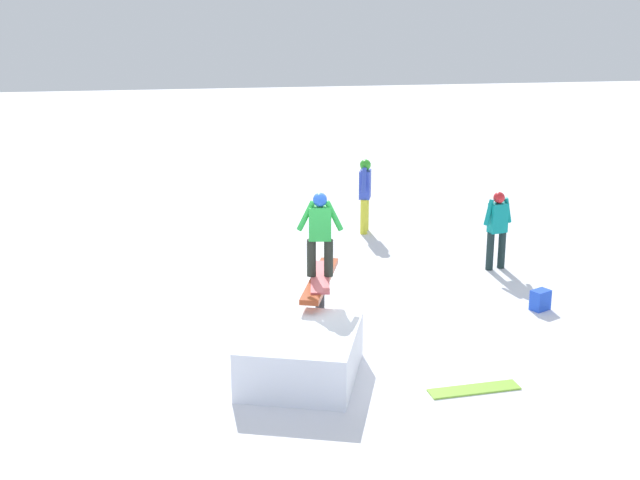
% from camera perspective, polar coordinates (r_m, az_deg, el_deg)
% --- Properties ---
extents(ground_plane, '(60.00, 60.00, 0.00)m').
position_cam_1_polar(ground_plane, '(13.87, -0.00, -5.95)').
color(ground_plane, white).
extents(rail_feature, '(1.97, 0.86, 0.90)m').
position_cam_1_polar(rail_feature, '(13.60, -0.00, -3.07)').
color(rail_feature, black).
rests_on(rail_feature, ground).
extents(snow_kicker_ramp, '(2.17, 1.97, 0.69)m').
position_cam_1_polar(snow_kicker_ramp, '(12.28, -1.22, -7.35)').
color(snow_kicker_ramp, white).
rests_on(snow_kicker_ramp, ground).
extents(main_rider_on_rail, '(1.50, 0.71, 1.33)m').
position_cam_1_polar(main_rider_on_rail, '(13.34, -0.00, 0.20)').
color(main_rider_on_rail, '#DD6065').
rests_on(main_rider_on_rail, rail_feature).
extents(bystander_teal, '(0.29, 0.60, 1.48)m').
position_cam_1_polar(bystander_teal, '(16.83, 11.28, 0.88)').
color(bystander_teal, '#192B2A').
rests_on(bystander_teal, ground).
extents(bystander_blue, '(0.68, 0.32, 1.58)m').
position_cam_1_polar(bystander_blue, '(18.89, 2.90, 3.11)').
color(bystander_blue, yellow).
rests_on(bystander_blue, ground).
extents(loose_snowboard_lime, '(0.41, 1.27, 0.02)m').
position_cam_1_polar(loose_snowboard_lime, '(12.25, 9.83, -9.40)').
color(loose_snowboard_lime, '#91D03F').
rests_on(loose_snowboard_lime, ground).
extents(backpack_on_snow, '(0.34, 0.37, 0.34)m').
position_cam_1_polar(backpack_on_snow, '(15.16, 13.92, -3.75)').
color(backpack_on_snow, blue).
rests_on(backpack_on_snow, ground).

